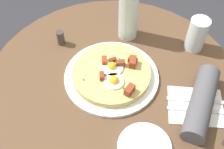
{
  "coord_description": "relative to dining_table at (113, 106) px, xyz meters",
  "views": [
    {
      "loc": [
        -0.31,
        -0.48,
        1.47
      ],
      "look_at": [
        -0.0,
        0.0,
        0.75
      ],
      "focal_mm": 44.44,
      "sensor_mm": 36.0,
      "label": 1
    }
  ],
  "objects": [
    {
      "name": "dining_table",
      "position": [
        0.0,
        0.0,
        0.0
      ],
      "size": [
        0.87,
        0.87,
        0.73
      ],
      "color": "brown",
      "rests_on": "ground_plane"
    },
    {
      "name": "pizza_plate",
      "position": [
        -0.0,
        0.01,
        0.18
      ],
      "size": [
        0.32,
        0.32,
        0.01
      ],
      "primitive_type": "cylinder",
      "color": "silver",
      "rests_on": "dining_table"
    },
    {
      "name": "breakfast_pizza",
      "position": [
        0.0,
        0.01,
        0.2
      ],
      "size": [
        0.26,
        0.26,
        0.05
      ],
      "color": "tan",
      "rests_on": "pizza_plate"
    },
    {
      "name": "bread_plate",
      "position": [
        -0.06,
        -0.26,
        0.18
      ],
      "size": [
        0.15,
        0.15,
        0.01
      ],
      "primitive_type": "cylinder",
      "color": "white",
      "rests_on": "dining_table"
    },
    {
      "name": "napkin",
      "position": [
        0.16,
        -0.23,
        0.17
      ],
      "size": [
        0.22,
        0.22,
        0.0
      ],
      "primitive_type": "cube",
      "rotation": [
        0.0,
        0.0,
        2.47
      ],
      "color": "white",
      "rests_on": "dining_table"
    },
    {
      "name": "fork",
      "position": [
        0.17,
        -0.22,
        0.18
      ],
      "size": [
        0.15,
        0.12,
        0.0
      ],
      "primitive_type": "cube",
      "rotation": [
        0.0,
        0.0,
        2.47
      ],
      "color": "silver",
      "rests_on": "napkin"
    },
    {
      "name": "knife",
      "position": [
        0.15,
        -0.25,
        0.18
      ],
      "size": [
        0.15,
        0.12,
        0.0
      ],
      "primitive_type": "cube",
      "rotation": [
        0.0,
        0.0,
        2.47
      ],
      "color": "silver",
      "rests_on": "napkin"
    },
    {
      "name": "water_glass",
      "position": [
        0.33,
        -0.04,
        0.24
      ],
      "size": [
        0.07,
        0.07,
        0.13
      ],
      "primitive_type": "cylinder",
      "color": "silver",
      "rests_on": "dining_table"
    },
    {
      "name": "water_bottle",
      "position": [
        0.17,
        0.15,
        0.3
      ],
      "size": [
        0.07,
        0.07,
        0.26
      ],
      "primitive_type": "cylinder",
      "color": "silver",
      "rests_on": "dining_table"
    },
    {
      "name": "pepper_shaker",
      "position": [
        -0.07,
        0.25,
        0.2
      ],
      "size": [
        0.03,
        0.03,
        0.06
      ],
      "primitive_type": "cylinder",
      "color": "#3F3833",
      "rests_on": "dining_table"
    }
  ]
}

